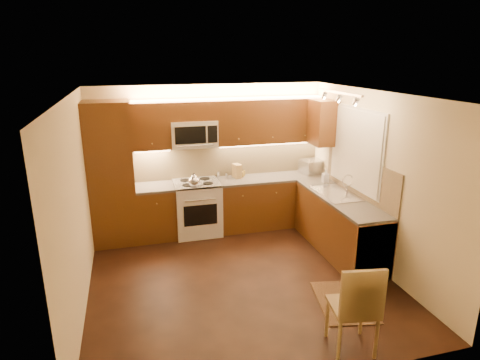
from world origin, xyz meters
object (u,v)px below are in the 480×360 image
object	(u,v)px
sink	(337,189)
kettle	(194,180)
microwave	(194,134)
toaster_oven	(312,166)
soap_bottle	(325,176)
stove	(197,208)
dining_chair	(353,305)
knife_block	(237,171)

from	to	relation	value
sink	kettle	distance (m)	2.26
microwave	kettle	xyz separation A→B (m)	(-0.08, -0.36, -0.69)
toaster_oven	soap_bottle	world-z (taller)	toaster_oven
stove	kettle	bearing A→B (deg)	-108.89
soap_bottle	dining_chair	size ratio (longest dim) A/B	0.21
microwave	sink	size ratio (longest dim) A/B	0.88
stove	toaster_oven	distance (m)	2.22
microwave	knife_block	distance (m)	1.02
sink	toaster_oven	size ratio (longest dim) A/B	2.07
toaster_oven	knife_block	world-z (taller)	toaster_oven
sink	soap_bottle	size ratio (longest dim) A/B	3.94
stove	kettle	xyz separation A→B (m)	(-0.08, -0.22, 0.57)
microwave	knife_block	size ratio (longest dim) A/B	3.12
sink	kettle	xyz separation A→B (m)	(-2.08, 0.90, 0.06)
toaster_oven	soap_bottle	distance (m)	0.57
sink	stove	bearing A→B (deg)	150.64
kettle	dining_chair	xyz separation A→B (m)	(1.12, -3.10, -0.53)
microwave	dining_chair	distance (m)	3.81
microwave	kettle	world-z (taller)	microwave
toaster_oven	soap_bottle	xyz separation A→B (m)	(-0.02, -0.57, -0.02)
toaster_oven	knife_block	bearing A→B (deg)	163.23
stove	knife_block	size ratio (longest dim) A/B	3.78
soap_bottle	knife_block	bearing A→B (deg)	160.07
microwave	sink	distance (m)	2.48
stove	sink	bearing A→B (deg)	-29.36
microwave	kettle	size ratio (longest dim) A/B	3.35
toaster_oven	knife_block	distance (m)	1.40
kettle	sink	bearing A→B (deg)	1.46
microwave	sink	world-z (taller)	microwave
sink	soap_bottle	distance (m)	0.63
knife_block	soap_bottle	bearing A→B (deg)	-36.63
microwave	dining_chair	size ratio (longest dim) A/B	0.75
toaster_oven	knife_block	size ratio (longest dim) A/B	1.70
stove	microwave	world-z (taller)	microwave
soap_bottle	sink	bearing A→B (deg)	-95.71
kettle	soap_bottle	distance (m)	2.21
stove	microwave	distance (m)	1.27
sink	soap_bottle	bearing A→B (deg)	79.11
toaster_oven	sink	bearing A→B (deg)	-110.47
knife_block	microwave	bearing A→B (deg)	168.70
dining_chair	sink	bearing A→B (deg)	75.82
sink	knife_block	distance (m)	1.78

